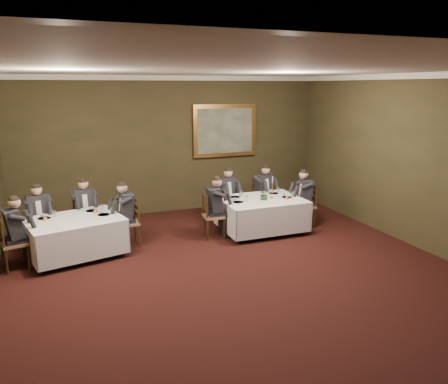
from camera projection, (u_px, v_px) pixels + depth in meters
ground at (251, 289)px, 7.16m from camera, size 10.00×10.00×0.00m
ceiling at (255, 68)px, 6.33m from camera, size 8.00×10.00×0.10m
back_wall at (172, 145)px, 11.29m from camera, size 8.00×0.10×3.50m
right_wall at (448, 168)px, 8.13m from camera, size 0.10×10.00×3.50m
crown_molding at (254, 72)px, 6.35m from camera, size 8.00×10.00×0.12m
table_main at (261, 212)px, 9.92m from camera, size 1.85×1.41×0.67m
table_second at (75, 234)px, 8.45m from camera, size 1.99×1.69×0.67m
chair_main_backleft at (226, 211)px, 10.64m from camera, size 0.53×0.51×1.00m
diner_main_backleft at (226, 202)px, 10.58m from camera, size 0.50×0.56×1.35m
chair_main_backright at (263, 207)px, 10.99m from camera, size 0.53×0.52×1.00m
diner_main_backright at (263, 198)px, 10.93m from camera, size 0.51×0.56×1.35m
chair_main_endleft at (213, 225)px, 9.55m from camera, size 0.45×0.47×1.00m
diner_main_endleft at (213, 215)px, 9.50m from camera, size 0.51×0.44×1.35m
chair_main_endright at (306, 214)px, 10.36m from camera, size 0.52×0.53×1.00m
diner_main_endright at (306, 205)px, 10.31m from camera, size 0.56×0.51×1.35m
chair_sec_backleft at (40, 234)px, 8.95m from camera, size 0.51×0.49×1.00m
diner_sec_backleft at (39, 224)px, 8.89m from camera, size 0.48×0.55×1.35m
chair_sec_backright at (86, 226)px, 9.46m from camera, size 0.50×0.48×1.00m
diner_sec_backright at (85, 216)px, 9.40m from camera, size 0.46×0.53×1.35m
chair_sec_endright at (129, 232)px, 9.09m from camera, size 0.44×0.46×1.00m
diner_sec_endright at (128, 222)px, 9.03m from camera, size 0.50×0.43×1.35m
chair_sec_endleft at (15, 254)px, 7.89m from camera, size 0.52×0.53×1.00m
diner_sec_endleft at (14, 242)px, 7.84m from camera, size 0.56×0.51×1.35m
centerpiece at (264, 194)px, 9.75m from camera, size 0.32×0.30×0.28m
candlestick at (272, 190)px, 9.89m from camera, size 0.08×0.08×0.52m
place_setting_table_main at (236, 195)px, 10.06m from camera, size 0.33×0.31×0.14m
place_setting_table_second at (47, 216)px, 8.45m from camera, size 0.33×0.31×0.14m
painting at (225, 131)px, 11.64m from camera, size 1.76×0.09×1.39m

